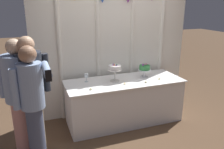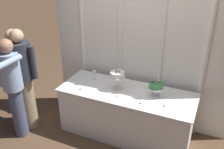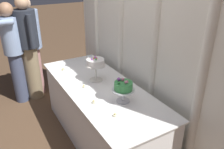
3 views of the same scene
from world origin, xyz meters
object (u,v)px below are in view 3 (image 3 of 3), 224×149
Objects in this scene: guest_girl_blue_dress at (13,49)px; wine_glass at (90,58)px; tealight_near_right at (94,102)px; tealight_far_left at (63,70)px; cake_display_nearleft at (95,64)px; guest_man_dark_suit at (29,46)px; tealight_near_left at (84,87)px; cake_table at (101,113)px; cake_display_nearright at (123,87)px; guest_man_pink_jacket at (30,45)px; tealight_far_right at (115,115)px.

wine_glass is at bearing 44.98° from guest_girl_blue_dress.
wine_glass is 1.01m from tealight_near_right.
tealight_far_left is at bearing 29.83° from guest_girl_blue_dress.
cake_display_nearleft is 0.57m from tealight_near_right.
cake_display_nearleft is at bearing 28.85° from guest_girl_blue_dress.
tealight_near_right is 1.84m from guest_man_dark_suit.
guest_man_dark_suit reaches higher than tealight_near_right.
guest_girl_blue_dress is (-1.81, -0.48, 0.12)m from tealight_near_right.
tealight_near_left is at bearing 20.39° from guest_girl_blue_dress.
cake_table is 1.68m from guest_man_dark_suit.
guest_man_pink_jacket is at bearing -167.12° from cake_display_nearright.
cake_display_nearright is 5.41× the size of tealight_far_left.
guest_man_pink_jacket is at bearing 159.14° from guest_man_dark_suit.
guest_girl_blue_dress is at bearing -165.04° from tealight_near_right.
tealight_near_right is at bearing -37.93° from cake_table.
cake_table is 0.55m from tealight_near_right.
tealight_far_left is (-1.08, -0.28, -0.15)m from cake_display_nearright.
tealight_near_left is (0.09, -0.21, -0.21)m from cake_display_nearleft.
cake_display_nearright is at bearing 25.43° from tealight_near_left.
tealight_far_left is at bearing 179.57° from tealight_near_right.
tealight_far_right is at bearing -13.56° from cake_display_nearleft.
wine_glass is 0.09× the size of guest_girl_blue_dress.
tealight_far_left is at bearing 16.36° from guest_man_dark_suit.
wine_glass is 3.41× the size of tealight_far_right.
tealight_far_left is 0.99m from guest_girl_blue_dress.
wine_glass is at bearing 173.78° from cake_display_nearright.
tealight_near_left is 1.49m from guest_man_dark_suit.
cake_table is 54.68× the size of tealight_near_left.
guest_man_pink_jacket is (-1.67, -0.42, 0.50)m from cake_table.
guest_man_dark_suit is 1.05× the size of guest_girl_blue_dress.
wine_glass is 3.03× the size of tealight_far_left.
cake_table is at bearing 17.36° from guest_man_dark_suit.
tealight_far_left is at bearing -175.51° from tealight_near_left.
cake_display_nearleft is 1.25× the size of cake_display_nearright.
wine_glass is at bearing 165.28° from tealight_far_right.
guest_girl_blue_dress is (0.15, -0.29, 0.01)m from guest_man_pink_jacket.
guest_man_dark_suit is (-0.89, -0.64, 0.04)m from wine_glass.
cake_table is 1.79m from guest_man_pink_jacket.
tealight_far_right is (1.23, -0.32, -0.10)m from wine_glass.
cake_table is 42.28× the size of tealight_far_left.
tealight_far_left is 0.03× the size of guest_man_pink_jacket.
guest_girl_blue_dress reaches higher than cake_display_nearleft.
tealight_far_left and tealight_near_left have the same top height.
cake_table is at bearing -14.96° from wine_glass.
cake_display_nearright is at bearing 21.70° from guest_girl_blue_dress.
wine_glass is 3.92× the size of tealight_near_left.
cake_display_nearleft is 6.75× the size of tealight_far_left.
cake_table is 0.82m from wine_glass.
guest_man_dark_suit reaches higher than tealight_far_left.
cake_display_nearleft is 0.58m from cake_display_nearright.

